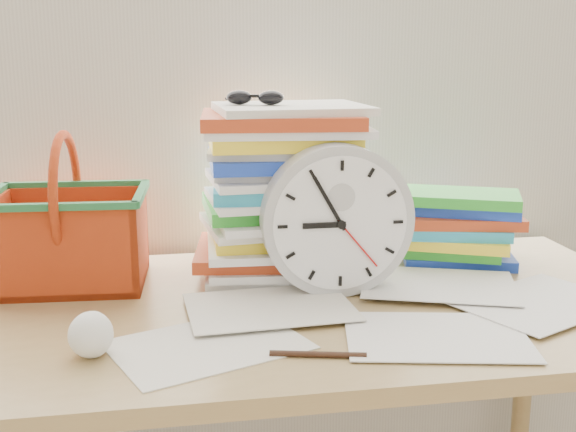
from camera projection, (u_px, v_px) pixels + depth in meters
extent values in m
cube|color=#9D7E4A|center=(282.00, 311.00, 1.29)|extent=(1.40, 0.70, 0.03)
cylinder|color=#9D7E4A|center=(522.00, 396.00, 1.77)|extent=(0.04, 0.04, 0.72)
cylinder|color=#B5B5B6|center=(337.00, 220.00, 1.31)|extent=(0.28, 0.06, 0.28)
sphere|color=white|center=(90.00, 334.00, 1.06)|extent=(0.07, 0.07, 0.07)
cylinder|color=black|center=(318.00, 354.00, 1.06)|extent=(0.14, 0.04, 0.01)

